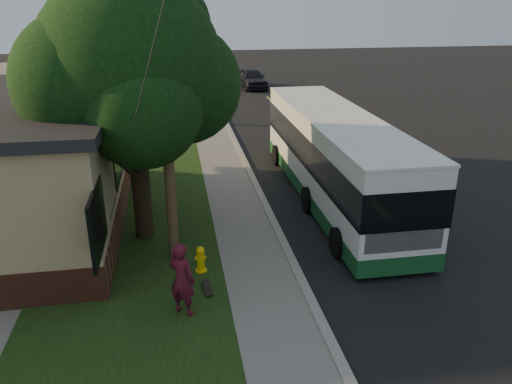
% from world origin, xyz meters
% --- Properties ---
extents(ground, '(120.00, 120.00, 0.00)m').
position_xyz_m(ground, '(0.00, 0.00, 0.00)').
color(ground, black).
rests_on(ground, ground).
extents(road, '(8.00, 80.00, 0.01)m').
position_xyz_m(road, '(4.00, 10.00, 0.01)').
color(road, black).
rests_on(road, ground).
extents(curb, '(0.25, 80.00, 0.12)m').
position_xyz_m(curb, '(0.00, 10.00, 0.06)').
color(curb, gray).
rests_on(curb, ground).
extents(sidewalk, '(2.00, 80.00, 0.08)m').
position_xyz_m(sidewalk, '(-1.00, 10.00, 0.04)').
color(sidewalk, slate).
rests_on(sidewalk, ground).
extents(grass_verge, '(5.00, 80.00, 0.07)m').
position_xyz_m(grass_verge, '(-4.50, 10.00, 0.04)').
color(grass_verge, black).
rests_on(grass_verge, ground).
extents(fire_hydrant, '(0.32, 0.32, 0.74)m').
position_xyz_m(fire_hydrant, '(-2.60, 0.00, 0.43)').
color(fire_hydrant, yellow).
rests_on(fire_hydrant, grass_verge).
extents(utility_pole, '(2.86, 3.21, 9.07)m').
position_xyz_m(utility_pole, '(-3.31, 0.99, 4.63)').
color(utility_pole, '#473321').
rests_on(utility_pole, ground).
extents(leafy_tree, '(6.30, 6.00, 7.80)m').
position_xyz_m(leafy_tree, '(-4.17, 2.65, 5.17)').
color(leafy_tree, black).
rests_on(leafy_tree, grass_verge).
extents(bare_tree_near, '(1.38, 1.21, 4.31)m').
position_xyz_m(bare_tree_near, '(-3.50, 18.00, 2.15)').
color(bare_tree_near, black).
rests_on(bare_tree_near, grass_verge).
extents(bare_tree_far, '(1.38, 1.21, 4.03)m').
position_xyz_m(bare_tree_far, '(-3.00, 30.00, 2.00)').
color(bare_tree_far, black).
rests_on(bare_tree_far, grass_verge).
extents(traffic_signal, '(0.18, 0.22, 5.50)m').
position_xyz_m(traffic_signal, '(0.50, 34.00, 3.16)').
color(traffic_signal, '#2D2D30').
rests_on(traffic_signal, ground).
extents(transit_bus, '(2.74, 11.86, 3.21)m').
position_xyz_m(transit_bus, '(2.63, 4.60, 1.71)').
color(transit_bus, silver).
rests_on(transit_bus, ground).
extents(skateboarder, '(0.81, 0.75, 1.85)m').
position_xyz_m(skateboarder, '(-3.13, -1.88, 0.99)').
color(skateboarder, '#4C0F1F').
rests_on(skateboarder, grass_verge).
extents(skateboard_main, '(0.25, 0.76, 0.07)m').
position_xyz_m(skateboard_main, '(-2.50, -0.98, 0.12)').
color(skateboard_main, black).
rests_on(skateboard_main, grass_verge).
extents(dumpster, '(1.59, 1.35, 1.25)m').
position_xyz_m(dumpster, '(-7.02, 8.51, 0.67)').
color(dumpster, black).
rests_on(dumpster, building_lot).
extents(distant_car, '(2.26, 4.87, 1.61)m').
position_xyz_m(distant_car, '(3.47, 29.04, 0.81)').
color(distant_car, black).
rests_on(distant_car, ground).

